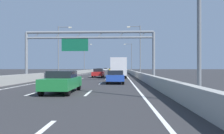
% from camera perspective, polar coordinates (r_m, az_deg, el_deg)
% --- Properties ---
extents(ground_plane, '(260.00, 260.00, 0.00)m').
position_cam_1_polar(ground_plane, '(101.90, -0.13, -1.10)').
color(ground_plane, '#2D2D30').
extents(lane_dash_left_1, '(0.16, 3.00, 0.01)m').
position_cam_1_polar(lane_dash_left_1, '(15.49, -19.60, -6.40)').
color(lane_dash_left_1, white).
rests_on(lane_dash_left_1, ground_plane).
extents(lane_dash_left_2, '(0.16, 3.00, 0.01)m').
position_cam_1_polar(lane_dash_left_2, '(24.06, -11.64, -4.17)').
color(lane_dash_left_2, white).
rests_on(lane_dash_left_2, ground_plane).
extents(lane_dash_left_3, '(0.16, 3.00, 0.01)m').
position_cam_1_polar(lane_dash_left_3, '(32.85, -7.92, -3.09)').
color(lane_dash_left_3, white).
rests_on(lane_dash_left_3, ground_plane).
extents(lane_dash_left_4, '(0.16, 3.00, 0.01)m').
position_cam_1_polar(lane_dash_left_4, '(41.74, -5.78, -2.46)').
color(lane_dash_left_4, white).
rests_on(lane_dash_left_4, ground_plane).
extents(lane_dash_left_5, '(0.16, 3.00, 0.01)m').
position_cam_1_polar(lane_dash_left_5, '(50.66, -4.39, -2.06)').
color(lane_dash_left_5, white).
rests_on(lane_dash_left_5, ground_plane).
extents(lane_dash_left_6, '(0.16, 3.00, 0.01)m').
position_cam_1_polar(lane_dash_left_6, '(59.61, -3.42, -1.77)').
color(lane_dash_left_6, white).
rests_on(lane_dash_left_6, ground_plane).
extents(lane_dash_left_7, '(0.16, 3.00, 0.01)m').
position_cam_1_polar(lane_dash_left_7, '(68.57, -2.70, -1.56)').
color(lane_dash_left_7, white).
rests_on(lane_dash_left_7, ground_plane).
extents(lane_dash_left_8, '(0.16, 3.00, 0.01)m').
position_cam_1_polar(lane_dash_left_8, '(77.54, -2.15, -1.39)').
color(lane_dash_left_8, white).
rests_on(lane_dash_left_8, ground_plane).
extents(lane_dash_left_9, '(0.16, 3.00, 0.01)m').
position_cam_1_polar(lane_dash_left_9, '(86.52, -1.71, -1.26)').
color(lane_dash_left_9, white).
rests_on(lane_dash_left_9, ground_plane).
extents(lane_dash_left_10, '(0.16, 3.00, 0.01)m').
position_cam_1_polar(lane_dash_left_10, '(95.50, -1.36, -1.16)').
color(lane_dash_left_10, white).
rests_on(lane_dash_left_10, ground_plane).
extents(lane_dash_left_11, '(0.16, 3.00, 0.01)m').
position_cam_1_polar(lane_dash_left_11, '(104.48, -1.07, -1.07)').
color(lane_dash_left_11, white).
rests_on(lane_dash_left_11, ground_plane).
extents(lane_dash_left_12, '(0.16, 3.00, 0.01)m').
position_cam_1_polar(lane_dash_left_12, '(113.47, -0.82, -1.00)').
color(lane_dash_left_12, white).
rests_on(lane_dash_left_12, ground_plane).
extents(lane_dash_left_13, '(0.16, 3.00, 0.01)m').
position_cam_1_polar(lane_dash_left_13, '(122.46, -0.61, -0.94)').
color(lane_dash_left_13, white).
rests_on(lane_dash_left_13, ground_plane).
extents(lane_dash_left_14, '(0.16, 3.00, 0.01)m').
position_cam_1_polar(lane_dash_left_14, '(131.45, -0.43, -0.88)').
color(lane_dash_left_14, white).
rests_on(lane_dash_left_14, ground_plane).
extents(lane_dash_left_15, '(0.16, 3.00, 0.01)m').
position_cam_1_polar(lane_dash_left_15, '(140.44, -0.27, -0.83)').
color(lane_dash_left_15, white).
rests_on(lane_dash_left_15, ground_plane).
extents(lane_dash_left_16, '(0.16, 3.00, 0.01)m').
position_cam_1_polar(lane_dash_left_16, '(149.43, -0.13, -0.79)').
color(lane_dash_left_16, white).
rests_on(lane_dash_left_16, ground_plane).
extents(lane_dash_left_17, '(0.16, 3.00, 0.01)m').
position_cam_1_polar(lane_dash_left_17, '(158.42, -0.00, -0.76)').
color(lane_dash_left_17, white).
rests_on(lane_dash_left_17, ground_plane).
extents(lane_dash_right_1, '(0.16, 3.00, 0.01)m').
position_cam_1_polar(lane_dash_right_1, '(14.56, -6.22, -6.80)').
color(lane_dash_right_1, white).
rests_on(lane_dash_right_1, ground_plane).
extents(lane_dash_right_2, '(0.16, 3.00, 0.01)m').
position_cam_1_polar(lane_dash_right_2, '(23.47, -3.05, -4.27)').
color(lane_dash_right_2, white).
rests_on(lane_dash_right_2, ground_plane).
extents(lane_dash_right_3, '(0.16, 3.00, 0.01)m').
position_cam_1_polar(lane_dash_right_3, '(32.42, -1.63, -3.13)').
color(lane_dash_right_3, white).
rests_on(lane_dash_right_3, ground_plane).
extents(lane_dash_right_4, '(0.16, 3.00, 0.01)m').
position_cam_1_polar(lane_dash_right_4, '(41.40, -0.83, -2.48)').
color(lane_dash_right_4, white).
rests_on(lane_dash_right_4, ground_plane).
extents(lane_dash_right_5, '(0.16, 3.00, 0.01)m').
position_cam_1_polar(lane_dash_right_5, '(50.39, -0.32, -2.07)').
color(lane_dash_right_5, white).
rests_on(lane_dash_right_5, ground_plane).
extents(lane_dash_right_6, '(0.16, 3.00, 0.01)m').
position_cam_1_polar(lane_dash_right_6, '(59.37, 0.04, -1.78)').
color(lane_dash_right_6, white).
rests_on(lane_dash_right_6, ground_plane).
extents(lane_dash_right_7, '(0.16, 3.00, 0.01)m').
position_cam_1_polar(lane_dash_right_7, '(68.37, 0.31, -1.56)').
color(lane_dash_right_7, white).
rests_on(lane_dash_right_7, ground_plane).
extents(lane_dash_right_8, '(0.16, 3.00, 0.01)m').
position_cam_1_polar(lane_dash_right_8, '(77.36, 0.51, -1.40)').
color(lane_dash_right_8, white).
rests_on(lane_dash_right_8, ground_plane).
extents(lane_dash_right_9, '(0.16, 3.00, 0.01)m').
position_cam_1_polar(lane_dash_right_9, '(86.36, 0.67, -1.27)').
color(lane_dash_right_9, white).
rests_on(lane_dash_right_9, ground_plane).
extents(lane_dash_right_10, '(0.16, 3.00, 0.01)m').
position_cam_1_polar(lane_dash_right_10, '(95.35, 0.80, -1.16)').
color(lane_dash_right_10, white).
rests_on(lane_dash_right_10, ground_plane).
extents(lane_dash_right_11, '(0.16, 3.00, 0.01)m').
position_cam_1_polar(lane_dash_right_11, '(104.35, 0.91, -1.07)').
color(lane_dash_right_11, white).
rests_on(lane_dash_right_11, ground_plane).
extents(lane_dash_right_12, '(0.16, 3.00, 0.01)m').
position_cam_1_polar(lane_dash_right_12, '(113.35, 1.00, -1.00)').
color(lane_dash_right_12, white).
rests_on(lane_dash_right_12, ground_plane).
extents(lane_dash_right_13, '(0.16, 3.00, 0.01)m').
position_cam_1_polar(lane_dash_right_13, '(122.34, 1.08, -0.94)').
color(lane_dash_right_13, white).
rests_on(lane_dash_right_13, ground_plane).
extents(lane_dash_right_14, '(0.16, 3.00, 0.01)m').
position_cam_1_polar(lane_dash_right_14, '(131.34, 1.14, -0.88)').
color(lane_dash_right_14, white).
rests_on(lane_dash_right_14, ground_plane).
extents(lane_dash_right_15, '(0.16, 3.00, 0.01)m').
position_cam_1_polar(lane_dash_right_15, '(140.34, 1.20, -0.84)').
color(lane_dash_right_15, white).
rests_on(lane_dash_right_15, ground_plane).
extents(lane_dash_right_16, '(0.16, 3.00, 0.01)m').
position_cam_1_polar(lane_dash_right_16, '(149.34, 1.25, -0.79)').
color(lane_dash_right_16, white).
rests_on(lane_dash_right_16, ground_plane).
extents(lane_dash_right_17, '(0.16, 3.00, 0.01)m').
position_cam_1_polar(lane_dash_right_17, '(158.34, 1.30, -0.76)').
color(lane_dash_right_17, white).
rests_on(lane_dash_right_17, ground_plane).
extents(edge_line_left, '(0.16, 176.00, 0.01)m').
position_cam_1_polar(edge_line_left, '(90.29, -3.75, -1.22)').
color(edge_line_left, white).
rests_on(edge_line_left, ground_plane).
extents(edge_line_right, '(0.16, 176.00, 0.01)m').
position_cam_1_polar(edge_line_right, '(89.84, 2.93, -1.22)').
color(edge_line_right, white).
rests_on(edge_line_right, ground_plane).
extents(barrier_left, '(0.45, 220.00, 0.95)m').
position_cam_1_polar(barrier_left, '(112.34, -3.46, -0.77)').
color(barrier_left, '#9E9E99').
rests_on(barrier_left, ground_plane).
extents(barrier_right, '(0.45, 220.00, 0.95)m').
position_cam_1_polar(barrier_right, '(111.86, 3.60, -0.77)').
color(barrier_right, '#9E9E99').
rests_on(barrier_right, ground_plane).
extents(sign_gantry, '(16.65, 0.36, 6.36)m').
position_cam_1_polar(sign_gantry, '(28.05, -6.45, 6.32)').
color(sign_gantry, gray).
rests_on(sign_gantry, ground_plane).
extents(streetlamp_left_mid, '(2.58, 0.28, 9.50)m').
position_cam_1_polar(streetlamp_left_mid, '(42.36, -13.54, 4.87)').
color(streetlamp_left_mid, slate).
rests_on(streetlamp_left_mid, ground_plane).
extents(streetlamp_right_mid, '(2.58, 0.28, 9.50)m').
position_cam_1_polar(streetlamp_right_mid, '(40.97, 7.09, 5.04)').
color(streetlamp_right_mid, slate).
rests_on(streetlamp_right_mid, ground_plane).
extents(streetlamp_left_far, '(2.58, 0.28, 9.50)m').
position_cam_1_polar(streetlamp_left_far, '(71.68, -7.07, 2.82)').
color(streetlamp_left_far, slate).
rests_on(streetlamp_left_far, ground_plane).
extents(streetlamp_right_far, '(2.58, 0.28, 9.50)m').
position_cam_1_polar(streetlamp_right_far, '(70.87, 4.95, 2.85)').
color(streetlamp_right_far, slate).
rests_on(streetlamp_right_far, ground_plane).
extents(red_car, '(1.80, 4.70, 1.50)m').
position_cam_1_polar(red_car, '(38.18, -3.63, -1.56)').
color(red_car, red).
rests_on(red_car, ground_plane).
extents(blue_car, '(1.80, 4.42, 1.40)m').
position_cam_1_polar(blue_car, '(23.30, 0.93, -2.53)').
color(blue_car, '#2347AD').
rests_on(blue_car, ground_plane).
extents(green_car, '(1.83, 4.57, 1.47)m').
position_cam_1_polar(green_car, '(15.07, -12.91, -3.68)').
color(green_car, '#1E7A38').
rests_on(green_car, ground_plane).
extents(orange_car, '(1.83, 4.65, 1.49)m').
position_cam_1_polar(orange_car, '(117.58, 0.09, -0.60)').
color(orange_car, orange).
rests_on(orange_car, ground_plane).
extents(silver_car, '(1.86, 4.49, 1.42)m').
position_cam_1_polar(silver_car, '(79.75, -3.35, -0.84)').
color(silver_car, '#A8ADB2').
rests_on(silver_car, ground_plane).
extents(yellow_car, '(1.71, 4.46, 1.53)m').
position_cam_1_polar(yellow_car, '(97.99, -0.22, -0.68)').
color(yellow_car, yellow).
rests_on(yellow_car, ground_plane).
extents(white_car, '(1.89, 4.63, 1.44)m').
position_cam_1_polar(white_car, '(117.23, -1.71, -0.61)').
color(white_car, silver).
rests_on(white_car, ground_plane).
extents(box_truck, '(2.45, 7.59, 3.21)m').
position_cam_1_polar(box_truck, '(35.61, 1.76, -0.07)').
color(box_truck, silver).
rests_on(box_truck, ground_plane).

